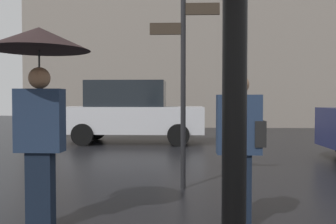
{
  "coord_description": "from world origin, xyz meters",
  "views": [
    {
      "loc": [
        -0.69,
        -2.15,
        1.39
      ],
      "look_at": [
        -0.95,
        3.95,
        1.19
      ],
      "focal_mm": 39.58,
      "sensor_mm": 36.0,
      "label": 1
    }
  ],
  "objects": [
    {
      "name": "pedestrian_with_bag",
      "position": [
        -0.08,
        1.89,
        0.94
      ],
      "size": [
        0.51,
        0.24,
        1.67
      ],
      "rotation": [
        0.0,
        0.0,
        5.88
      ],
      "color": "black",
      "rests_on": "ground"
    },
    {
      "name": "street_signpost",
      "position": [
        -0.69,
        3.61,
        1.84
      ],
      "size": [
        1.08,
        0.08,
        3.04
      ],
      "color": "black",
      "rests_on": "ground"
    },
    {
      "name": "pedestrian_with_umbrella",
      "position": [
        -2.23,
        1.73,
        1.71
      ],
      "size": [
        1.08,
        1.08,
        2.16
      ],
      "rotation": [
        0.0,
        0.0,
        6.04
      ],
      "color": "black",
      "rests_on": "ground"
    },
    {
      "name": "parked_car_left",
      "position": [
        -2.37,
        9.74,
        1.01
      ],
      "size": [
        4.47,
        1.89,
        2.0
      ],
      "rotation": [
        0.0,
        0.0,
        2.87
      ],
      "color": "silver",
      "rests_on": "ground"
    }
  ]
}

